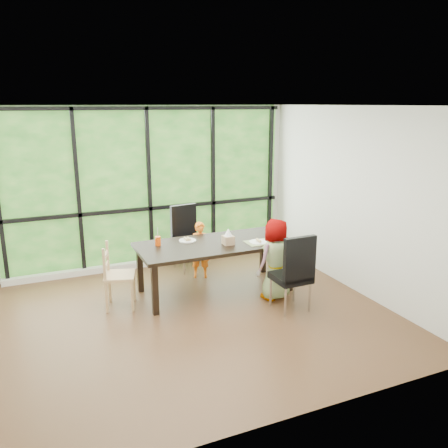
# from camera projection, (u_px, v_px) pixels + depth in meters

# --- Properties ---
(ground) EXTENTS (5.00, 5.00, 0.00)m
(ground) POSITION_uv_depth(u_px,v_px,m) (196.00, 316.00, 6.05)
(ground) COLOR black
(ground) RESTS_ON ground
(back_wall) EXTENTS (5.00, 0.00, 5.00)m
(back_wall) POSITION_uv_depth(u_px,v_px,m) (149.00, 188.00, 7.70)
(back_wall) COLOR silver
(back_wall) RESTS_ON ground
(foliage_backdrop) EXTENTS (4.80, 0.02, 2.65)m
(foliage_backdrop) POSITION_uv_depth(u_px,v_px,m) (149.00, 188.00, 7.68)
(foliage_backdrop) COLOR #1C4B18
(foliage_backdrop) RESTS_ON back_wall
(window_mullions) EXTENTS (4.80, 0.06, 2.65)m
(window_mullions) POSITION_uv_depth(u_px,v_px,m) (150.00, 188.00, 7.65)
(window_mullions) COLOR black
(window_mullions) RESTS_ON back_wall
(window_sill) EXTENTS (4.80, 0.12, 0.10)m
(window_sill) POSITION_uv_depth(u_px,v_px,m) (153.00, 262.00, 7.95)
(window_sill) COLOR silver
(window_sill) RESTS_ON ground
(dining_table) EXTENTS (2.35, 1.25, 0.75)m
(dining_table) POSITION_uv_depth(u_px,v_px,m) (215.00, 267.00, 6.77)
(dining_table) COLOR black
(dining_table) RESTS_ON ground
(chair_window_leather) EXTENTS (0.52, 0.52, 1.08)m
(chair_window_leather) POSITION_uv_depth(u_px,v_px,m) (189.00, 238.00, 7.63)
(chair_window_leather) COLOR black
(chair_window_leather) RESTS_ON ground
(chair_interior_leather) EXTENTS (0.47, 0.47, 1.08)m
(chair_interior_leather) POSITION_uv_depth(u_px,v_px,m) (291.00, 272.00, 6.12)
(chair_interior_leather) COLOR black
(chair_interior_leather) RESTS_ON ground
(chair_end_beech) EXTENTS (0.50, 0.52, 0.90)m
(chair_end_beech) POSITION_uv_depth(u_px,v_px,m) (120.00, 276.00, 6.23)
(chair_end_beech) COLOR tan
(chair_end_beech) RESTS_ON ground
(child_toddler) EXTENTS (0.39, 0.33, 0.91)m
(child_toddler) POSITION_uv_depth(u_px,v_px,m) (200.00, 250.00, 7.31)
(child_toddler) COLOR orange
(child_toddler) RESTS_ON ground
(child_older) EXTENTS (0.65, 0.50, 1.18)m
(child_older) POSITION_uv_depth(u_px,v_px,m) (274.00, 259.00, 6.46)
(child_older) COLOR gray
(child_older) RESTS_ON ground
(placemat) EXTENTS (0.42, 0.31, 0.01)m
(placemat) POSITION_uv_depth(u_px,v_px,m) (260.00, 242.00, 6.70)
(placemat) COLOR tan
(placemat) RESTS_ON dining_table
(plate_far) EXTENTS (0.26, 0.26, 0.02)m
(plate_far) POSITION_uv_depth(u_px,v_px,m) (187.00, 240.00, 6.77)
(plate_far) COLOR white
(plate_far) RESTS_ON dining_table
(plate_near) EXTENTS (0.27, 0.27, 0.02)m
(plate_near) POSITION_uv_depth(u_px,v_px,m) (259.00, 242.00, 6.69)
(plate_near) COLOR white
(plate_near) RESTS_ON dining_table
(orange_cup) EXTENTS (0.08, 0.08, 0.13)m
(orange_cup) POSITION_uv_depth(u_px,v_px,m) (158.00, 241.00, 6.55)
(orange_cup) COLOR #F04C09
(orange_cup) RESTS_ON dining_table
(green_cup) EXTENTS (0.07, 0.07, 0.12)m
(green_cup) POSITION_uv_depth(u_px,v_px,m) (278.00, 237.00, 6.76)
(green_cup) COLOR green
(green_cup) RESTS_ON dining_table
(white_mug) EXTENTS (0.09, 0.09, 0.09)m
(white_mug) POSITION_uv_depth(u_px,v_px,m) (277.00, 231.00, 7.13)
(white_mug) COLOR white
(white_mug) RESTS_ON dining_table
(tissue_box) EXTENTS (0.15, 0.15, 0.13)m
(tissue_box) POSITION_uv_depth(u_px,v_px,m) (228.00, 240.00, 6.59)
(tissue_box) COLOR tan
(tissue_box) RESTS_ON dining_table
(crepe_rolls_far) EXTENTS (0.10, 0.12, 0.04)m
(crepe_rolls_far) POSITION_uv_depth(u_px,v_px,m) (187.00, 239.00, 6.76)
(crepe_rolls_far) COLOR tan
(crepe_rolls_far) RESTS_ON plate_far
(crepe_rolls_near) EXTENTS (0.05, 0.12, 0.04)m
(crepe_rolls_near) POSITION_uv_depth(u_px,v_px,m) (259.00, 240.00, 6.68)
(crepe_rolls_near) COLOR tan
(crepe_rolls_near) RESTS_ON plate_near
(straw_white) EXTENTS (0.01, 0.04, 0.20)m
(straw_white) POSITION_uv_depth(u_px,v_px,m) (158.00, 234.00, 6.52)
(straw_white) COLOR white
(straw_white) RESTS_ON orange_cup
(straw_pink) EXTENTS (0.01, 0.04, 0.20)m
(straw_pink) POSITION_uv_depth(u_px,v_px,m) (278.00, 231.00, 6.74)
(straw_pink) COLOR pink
(straw_pink) RESTS_ON green_cup
(tissue) EXTENTS (0.12, 0.12, 0.11)m
(tissue) POSITION_uv_depth(u_px,v_px,m) (228.00, 232.00, 6.56)
(tissue) COLOR white
(tissue) RESTS_ON tissue_box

